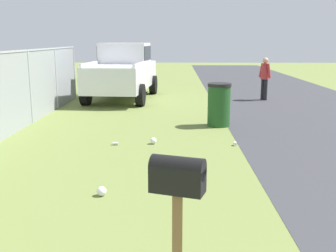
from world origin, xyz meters
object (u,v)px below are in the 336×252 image
Objects in this scene: pedestrian at (265,76)px; trash_bin at (219,105)px; pickup_truck at (123,70)px; mailbox at (177,186)px.

trash_bin is at bearing -147.04° from pedestrian.
pedestrian is (-0.32, -5.30, -0.20)m from pickup_truck.
trash_bin is (7.09, -1.10, -0.43)m from mailbox.
mailbox is 12.17m from pedestrian.
trash_bin is (-4.96, -3.13, -0.54)m from pickup_truck.
mailbox is at bearing -165.81° from pickup_truck.
pedestrian is at bearing -88.89° from pickup_truck.
pedestrian is (4.64, -2.17, 0.34)m from trash_bin.
mailbox is 0.80× the size of pedestrian.
mailbox is at bearing 171.18° from trash_bin.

